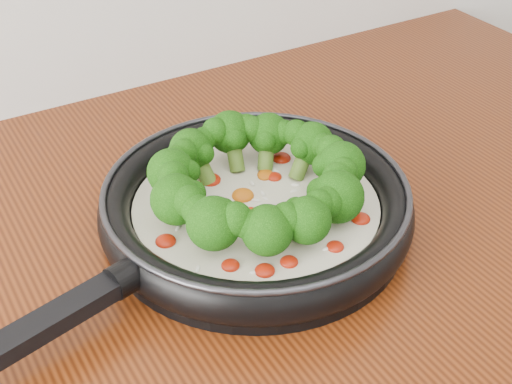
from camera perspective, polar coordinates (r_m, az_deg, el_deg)
skillet at (r=0.77m, az=-0.15°, el=-0.82°), size 0.57×0.42×0.10m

